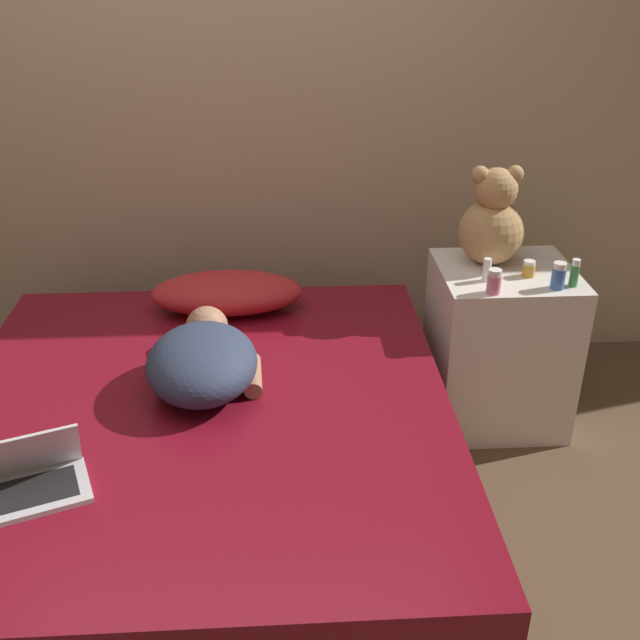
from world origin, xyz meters
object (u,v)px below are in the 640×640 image
object	(u,v)px
bottle_green	(575,273)
bottle_blue	(558,276)
bottle_amber	(529,269)
bottle_pink	(494,282)
person_lying	(203,359)
laptop	(20,481)
bottle_white	(487,270)
pillow	(227,293)
teddy_bear	(492,222)

from	to	relation	value
bottle_green	bottle_blue	bearing A→B (deg)	-165.74
bottle_blue	bottle_amber	bearing A→B (deg)	121.92
bottle_pink	bottle_blue	world-z (taller)	bottle_blue
person_lying	laptop	world-z (taller)	person_lying
bottle_white	bottle_blue	bearing A→B (deg)	-18.86
pillow	bottle_white	bearing A→B (deg)	-11.78
teddy_bear	bottle_green	distance (m)	0.37
teddy_bear	bottle_white	size ratio (longest dim) A/B	4.38
teddy_bear	bottle_green	size ratio (longest dim) A/B	3.67
bottle_green	bottle_blue	distance (m)	0.07
bottle_amber	bottle_green	size ratio (longest dim) A/B	0.59
person_lying	bottle_amber	world-z (taller)	bottle_amber
person_lying	bottle_pink	size ratio (longest dim) A/B	6.56
pillow	bottle_amber	bearing A→B (deg)	-8.52
laptop	teddy_bear	distance (m)	1.90
pillow	bottle_blue	distance (m)	1.28
bottle_pink	bottle_blue	xyz separation A→B (m)	(0.25, 0.03, 0.00)
person_lying	bottle_pink	xyz separation A→B (m)	(1.03, 0.25, 0.14)
teddy_bear	bottle_amber	bearing A→B (deg)	-50.79
laptop	bottle_amber	size ratio (longest dim) A/B	6.25
pillow	laptop	distance (m)	1.20
bottle_amber	bottle_blue	world-z (taller)	bottle_blue
person_lying	bottle_pink	bearing A→B (deg)	11.33
laptop	bottle_pink	size ratio (longest dim) A/B	4.20
person_lying	bottle_blue	world-z (taller)	bottle_blue
pillow	laptop	xyz separation A→B (m)	(-0.50, -1.09, -0.03)
pillow	laptop	bearing A→B (deg)	-114.73
person_lying	bottle_white	xyz separation A→B (m)	(1.04, 0.36, 0.14)
teddy_bear	bottle_green	world-z (taller)	teddy_bear
bottle_amber	bottle_pink	xyz separation A→B (m)	(-0.17, -0.14, 0.01)
laptop	bottle_green	xyz separation A→B (m)	(1.80, 0.82, 0.20)
bottle_white	bottle_blue	xyz separation A→B (m)	(0.24, -0.08, 0.01)
person_lying	bottle_amber	distance (m)	1.28
bottle_pink	pillow	bearing A→B (deg)	162.22
teddy_bear	bottle_amber	xyz separation A→B (m)	(0.12, -0.14, -0.14)
person_lying	bottle_amber	bearing A→B (deg)	15.78
person_lying	teddy_bear	xyz separation A→B (m)	(1.09, 0.53, 0.27)
laptop	bottle_pink	world-z (taller)	bottle_pink
person_lying	bottle_amber	xyz separation A→B (m)	(1.21, 0.39, 0.13)
laptop	bottle_pink	bearing A→B (deg)	7.02
teddy_bear	bottle_pink	size ratio (longest dim) A/B	4.20
teddy_bear	bottle_blue	bearing A→B (deg)	-53.88
laptop	bottle_amber	xyz separation A→B (m)	(1.66, 0.92, 0.18)
pillow	bottle_green	world-z (taller)	bottle_green
bottle_white	bottle_green	bearing A→B (deg)	-12.13
laptop	bottle_blue	size ratio (longest dim) A/B	3.85
bottle_amber	bottle_green	world-z (taller)	bottle_green
person_lying	bottle_green	distance (m)	1.38
bottle_white	teddy_bear	bearing A→B (deg)	72.84
bottle_amber	bottle_white	bearing A→B (deg)	-169.27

